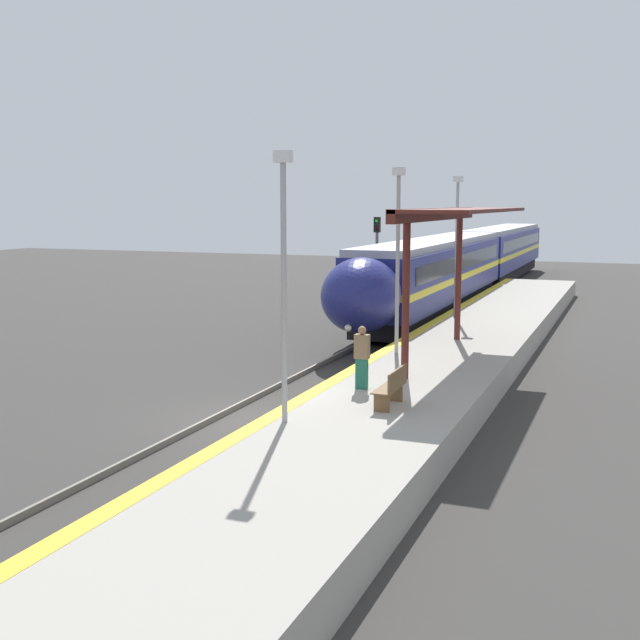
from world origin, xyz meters
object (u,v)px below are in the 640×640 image
Objects in this scene: person_waiting at (362,357)px; lamppost_near at (284,271)px; train at (470,260)px; platform_bench at (392,387)px; lamppost_mid at (398,249)px; railway_signal at (377,259)px; lamppost_far at (457,238)px.

lamppost_near is at bearing -98.66° from person_waiting.
platform_bench is at bearing -82.24° from train.
train is at bearing 97.76° from platform_bench.
platform_bench is 0.89× the size of person_waiting.
lamppost_near and lamppost_mid have the same top height.
railway_signal is at bearing 106.45° from person_waiting.
train is 11.63m from railway_signal.
lamppost_far is at bearing 90.00° from lamppost_mid.
lamppost_near is (-0.54, -3.52, 2.41)m from person_waiting.
lamppost_mid is (0.00, 8.45, 0.00)m from lamppost_near.
lamppost_mid is (2.26, -23.06, 1.94)m from train.
lamppost_mid is (-0.54, 4.93, 2.41)m from person_waiting.
person_waiting is at bearing -84.30° from train.
lamppost_far is (-1.76, 14.83, 2.76)m from platform_bench.
platform_bench is at bearing -49.89° from person_waiting.
lamppost_near is 16.90m from lamppost_far.
train is 8.93× the size of railway_signal.
person_waiting is 0.28× the size of lamppost_far.
lamppost_far is (-0.54, 13.39, 2.41)m from person_waiting.
lamppost_mid reaches higher than person_waiting.
lamppost_near reaches higher than train.
lamppost_mid is 8.45m from lamppost_far.
lamppost_near reaches higher than person_waiting.
lamppost_mid is 1.00× the size of lamppost_far.
railway_signal is at bearing 143.74° from lamppost_far.
person_waiting is 0.33× the size of railway_signal.
lamppost_mid reaches higher than train.
railway_signal reaches higher than platform_bench.
lamppost_far reaches higher than railway_signal.
platform_bench is at bearing -74.61° from lamppost_mid.
lamppost_mid is at bearing 96.20° from person_waiting.
lamppost_mid is (4.36, -11.65, 1.16)m from railway_signal.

